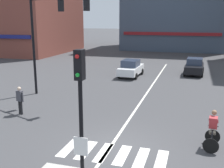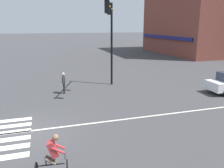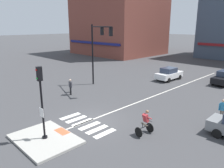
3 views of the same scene
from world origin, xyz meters
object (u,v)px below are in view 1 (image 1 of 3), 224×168
Objects in this scene: signal_pole at (81,113)px; car_white_westbound_distant at (131,68)px; car_black_eastbound_distant at (194,66)px; cyclist at (213,129)px; traffic_light_mast at (48,28)px; pedestrian_at_curb_left at (20,98)px.

car_white_westbound_distant is at bearing 98.49° from signal_pole.
car_black_eastbound_distant is (3.06, 22.17, -2.07)m from signal_pole.
car_white_westbound_distant is 2.48× the size of cyclist.
signal_pole is at bearing -128.02° from cyclist.
car_black_eastbound_distant is 2.48× the size of cyclist.
traffic_light_mast reaches higher than car_black_eastbound_distant.
traffic_light_mast is 4.20× the size of cyclist.
cyclist is at bearing -7.72° from pedestrian_at_curb_left.
traffic_light_mast is 10.57m from car_white_westbound_distant.
car_black_eastbound_distant is at bearing 50.48° from traffic_light_mast.
signal_pole is 1.09× the size of car_black_eastbound_distant.
traffic_light_mast reaches higher than signal_pole.
traffic_light_mast reaches higher than pedestrian_at_curb_left.
car_black_eastbound_distant is (5.94, 2.85, 0.00)m from car_white_westbound_distant.
car_white_westbound_distant is 15.81m from cyclist.
car_white_westbound_distant is at bearing 115.65° from cyclist.
pedestrian_at_curb_left reaches higher than car_white_westbound_distant.
car_black_eastbound_distant is 18.42m from pedestrian_at_curb_left.
signal_pole is 19.64m from car_white_westbound_distant.
cyclist is at bearing -86.98° from car_black_eastbound_distant.
signal_pole reaches higher than pedestrian_at_curb_left.
signal_pole is 12.49m from traffic_light_mast.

